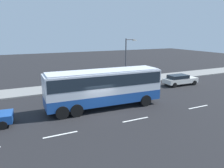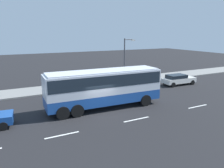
{
  "view_description": "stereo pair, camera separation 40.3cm",
  "coord_description": "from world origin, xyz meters",
  "px_view_note": "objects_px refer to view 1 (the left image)",
  "views": [
    {
      "loc": [
        -6.96,
        -16.97,
        6.9
      ],
      "look_at": [
        1.89,
        1.14,
        2.11
      ],
      "focal_mm": 34.91,
      "sensor_mm": 36.0,
      "label": 1
    },
    {
      "loc": [
        -7.32,
        -16.79,
        6.9
      ],
      "look_at": [
        1.89,
        1.14,
        2.11
      ],
      "focal_mm": 34.91,
      "sensor_mm": 36.0,
      "label": 2
    }
  ],
  "objects_px": {
    "coach_bus": "(104,85)",
    "car_white_minivan": "(180,79)",
    "pedestrian_near_curb": "(139,74)",
    "street_lamp": "(127,58)"
  },
  "relations": [
    {
      "from": "coach_bus",
      "to": "car_white_minivan",
      "type": "relative_size",
      "value": 2.31
    },
    {
      "from": "pedestrian_near_curb",
      "to": "street_lamp",
      "type": "xyz_separation_m",
      "value": [
        -2.27,
        -0.43,
        2.51
      ]
    },
    {
      "from": "coach_bus",
      "to": "car_white_minivan",
      "type": "height_order",
      "value": "coach_bus"
    },
    {
      "from": "car_white_minivan",
      "to": "street_lamp",
      "type": "height_order",
      "value": "street_lamp"
    },
    {
      "from": "car_white_minivan",
      "to": "pedestrian_near_curb",
      "type": "height_order",
      "value": "pedestrian_near_curb"
    },
    {
      "from": "car_white_minivan",
      "to": "pedestrian_near_curb",
      "type": "relative_size",
      "value": 2.8
    },
    {
      "from": "coach_bus",
      "to": "car_white_minivan",
      "type": "bearing_deg",
      "value": 18.63
    },
    {
      "from": "street_lamp",
      "to": "coach_bus",
      "type": "bearing_deg",
      "value": -131.85
    },
    {
      "from": "car_white_minivan",
      "to": "street_lamp",
      "type": "distance_m",
      "value": 7.68
    },
    {
      "from": "coach_bus",
      "to": "pedestrian_near_curb",
      "type": "xyz_separation_m",
      "value": [
        8.93,
        7.85,
        -1.08
      ]
    }
  ]
}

